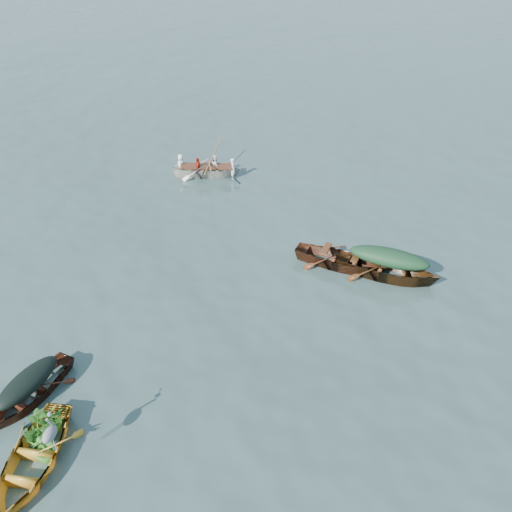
{
  "coord_description": "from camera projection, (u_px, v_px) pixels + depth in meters",
  "views": [
    {
      "loc": [
        2.1,
        -8.48,
        9.04
      ],
      "look_at": [
        -0.64,
        3.64,
        0.5
      ],
      "focal_mm": 35.0,
      "sensor_mm": 36.0,
      "label": 1
    }
  ],
  "objects": [
    {
      "name": "yellow_dinghy",
      "position": [
        34.0,
        467.0,
        9.88
      ],
      "size": [
        1.74,
        3.35,
        0.87
      ],
      "primitive_type": "imported",
      "rotation": [
        0.0,
        0.0,
        0.11
      ],
      "color": "gold",
      "rests_on": "ground"
    },
    {
      "name": "dark_tarp_cover",
      "position": [
        26.0,
        380.0,
        10.98
      ],
      "size": [
        0.97,
        1.78,
        0.4
      ],
      "primitive_type": "ellipsoid",
      "rotation": [
        0.0,
        0.0,
        -0.22
      ],
      "color": "black",
      "rests_on": "dark_covered_boat"
    },
    {
      "name": "thwart_benches",
      "position": [
        341.0,
        254.0,
        15.21
      ],
      "size": [
        2.1,
        1.14,
        0.04
      ],
      "primitive_type": null,
      "rotation": [
        0.0,
        0.0,
        1.36
      ],
      "color": "#492611",
      "rests_on": "open_wooden_boat"
    },
    {
      "name": "rowers",
      "position": [
        206.0,
        157.0,
        20.35
      ],
      "size": [
        2.9,
        1.54,
        0.76
      ],
      "primitive_type": "imported",
      "rotation": [
        0.0,
        0.0,
        1.75
      ],
      "color": "silver",
      "rests_on": "rowed_boat"
    },
    {
      "name": "green_tarp_cover",
      "position": [
        389.0,
        257.0,
        14.61
      ],
      "size": [
        2.42,
        1.1,
        0.52
      ],
      "primitive_type": "ellipsoid",
      "rotation": [
        0.0,
        0.0,
        1.41
      ],
      "color": "#183B1C",
      "rests_on": "green_tarp_boat"
    },
    {
      "name": "heron",
      "position": [
        52.0,
        439.0,
        9.36
      ],
      "size": [
        0.32,
        0.43,
        0.92
      ],
      "primitive_type": null,
      "rotation": [
        0.0,
        0.0,
        0.11
      ],
      "color": "gray",
      "rests_on": "yellow_dinghy"
    },
    {
      "name": "green_tarp_boat",
      "position": [
        386.0,
        277.0,
        15.03
      ],
      "size": [
        4.39,
        2.0,
        0.98
      ],
      "primitive_type": "imported",
      "rotation": [
        0.0,
        0.0,
        1.41
      ],
      "color": "#543013",
      "rests_on": "ground"
    },
    {
      "name": "dark_covered_boat",
      "position": [
        33.0,
        397.0,
        11.3
      ],
      "size": [
        1.77,
        3.24,
        0.73
      ],
      "primitive_type": "imported",
      "rotation": [
        0.0,
        0.0,
        -0.22
      ],
      "color": "#4D2212",
      "rests_on": "ground"
    },
    {
      "name": "open_wooden_boat",
      "position": [
        339.0,
        267.0,
        15.48
      ],
      "size": [
        4.14,
        2.04,
        0.9
      ],
      "primitive_type": "imported",
      "rotation": [
        0.0,
        0.0,
        1.36
      ],
      "color": "#592D16",
      "rests_on": "ground"
    },
    {
      "name": "ground",
      "position": [
        249.0,
        357.0,
        12.32
      ],
      "size": [
        140.0,
        140.0,
        0.0
      ],
      "primitive_type": "plane",
      "color": "#384F4B",
      "rests_on": "ground"
    },
    {
      "name": "rowed_boat",
      "position": [
        208.0,
        176.0,
        20.82
      ],
      "size": [
        4.08,
        1.86,
        0.92
      ],
      "primitive_type": "imported",
      "rotation": [
        0.0,
        0.0,
        1.75
      ],
      "color": "white",
      "rests_on": "ground"
    },
    {
      "name": "dinghy_weeds",
      "position": [
        40.0,
        420.0,
        9.91
      ],
      "size": [
        0.79,
        0.97,
        0.6
      ],
      "primitive_type": "imported",
      "rotation": [
        0.0,
        0.0,
        0.11
      ],
      "color": "#236019",
      "rests_on": "yellow_dinghy"
    },
    {
      "name": "oars",
      "position": [
        207.0,
        165.0,
        20.55
      ],
      "size": [
        1.05,
        2.67,
        0.06
      ],
      "primitive_type": null,
      "rotation": [
        0.0,
        0.0,
        1.75
      ],
      "color": "brown",
      "rests_on": "rowed_boat"
    }
  ]
}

